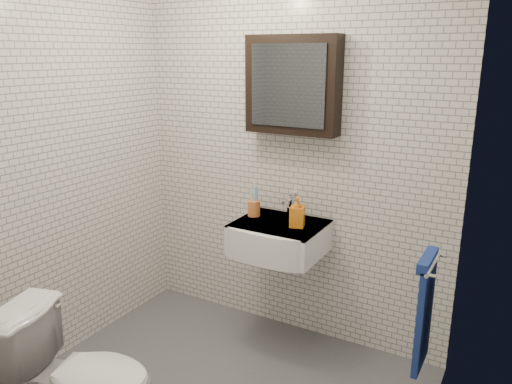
% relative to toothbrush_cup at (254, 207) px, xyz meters
% --- Properties ---
extents(room_shell, '(2.22, 2.02, 2.51)m').
position_rel_toothbrush_cup_xyz_m(room_shell, '(0.16, -0.82, 0.56)').
color(room_shell, silver).
rests_on(room_shell, ground).
extents(washbasin, '(0.55, 0.50, 0.20)m').
position_rel_toothbrush_cup_xyz_m(washbasin, '(0.21, -0.09, -0.15)').
color(washbasin, white).
rests_on(washbasin, room_shell).
extents(faucet, '(0.06, 0.20, 0.15)m').
position_rel_toothbrush_cup_xyz_m(faucet, '(0.21, 0.11, 0.01)').
color(faucet, silver).
rests_on(faucet, washbasin).
extents(mirror_cabinet, '(0.60, 0.15, 0.60)m').
position_rel_toothbrush_cup_xyz_m(mirror_cabinet, '(0.21, 0.11, 0.79)').
color(mirror_cabinet, black).
rests_on(mirror_cabinet, room_shell).
extents(towel_rail, '(0.09, 0.30, 0.58)m').
position_rel_toothbrush_cup_xyz_m(towel_rail, '(1.21, -0.47, -0.18)').
color(towel_rail, silver).
rests_on(towel_rail, room_shell).
extents(toothbrush_cup, '(0.09, 0.09, 0.23)m').
position_rel_toothbrush_cup_xyz_m(toothbrush_cup, '(0.00, 0.00, 0.00)').
color(toothbrush_cup, '#CE6C33').
rests_on(toothbrush_cup, washbasin).
extents(soap_bottle, '(0.11, 0.11, 0.19)m').
position_rel_toothbrush_cup_xyz_m(soap_bottle, '(0.34, -0.05, 0.04)').
color(soap_bottle, '#FF5E1A').
rests_on(soap_bottle, washbasin).
extents(toilet, '(0.81, 0.60, 0.74)m').
position_rel_toothbrush_cup_xyz_m(toilet, '(-0.20, -1.34, -0.54)').
color(toilet, white).
rests_on(toilet, ground).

